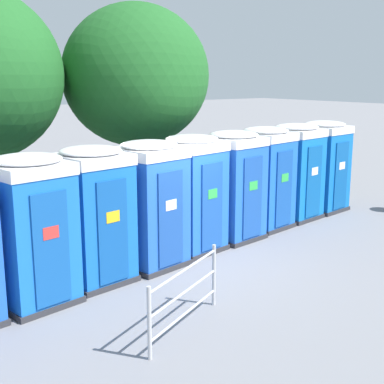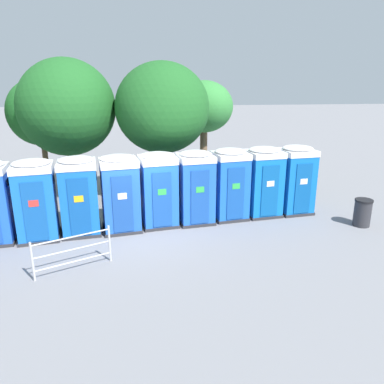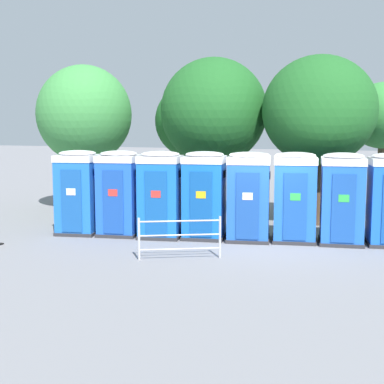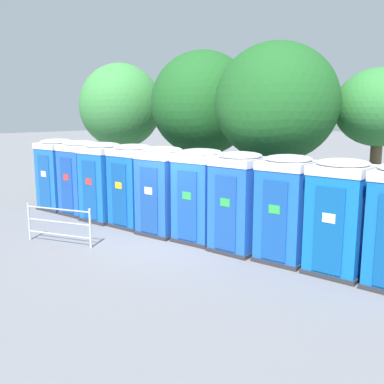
{
  "view_description": "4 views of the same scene",
  "coord_description": "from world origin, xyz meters",
  "px_view_note": "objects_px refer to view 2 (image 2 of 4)",
  "views": [
    {
      "loc": [
        -6.15,
        -8.54,
        3.75
      ],
      "look_at": [
        0.53,
        0.47,
        1.31
      ],
      "focal_mm": 50.0,
      "sensor_mm": 36.0,
      "label": 1
    },
    {
      "loc": [
        0.23,
        -11.67,
        4.87
      ],
      "look_at": [
        1.74,
        0.65,
        1.09
      ],
      "focal_mm": 35.0,
      "sensor_mm": 36.0,
      "label": 2
    },
    {
      "loc": [
        2.72,
        -14.55,
        3.27
      ],
      "look_at": [
        -2.33,
        0.02,
        1.35
      ],
      "focal_mm": 50.0,
      "sensor_mm": 36.0,
      "label": 3
    },
    {
      "loc": [
        9.24,
        -7.71,
        3.57
      ],
      "look_at": [
        0.34,
        0.44,
        1.34
      ],
      "focal_mm": 42.0,
      "sensor_mm": 36.0,
      "label": 4
    }
  ],
  "objects_px": {
    "portapotty_7": "(230,184)",
    "portapotty_9": "(295,179)",
    "street_tree_0": "(204,108)",
    "event_barrier": "(73,251)",
    "portapotty_5": "(158,189)",
    "portapotty_8": "(263,181)",
    "portapotty_6": "(196,187)",
    "street_tree_4": "(162,108)",
    "street_tree_2": "(67,108)",
    "street_tree_1": "(40,112)",
    "portapotty_3": "(79,195)",
    "portapotty_4": "(120,193)",
    "portapotty_2": "(36,200)",
    "trash_can": "(362,213)"
  },
  "relations": [
    {
      "from": "portapotty_2",
      "to": "portapotty_7",
      "type": "relative_size",
      "value": 1.0
    },
    {
      "from": "street_tree_1",
      "to": "portapotty_7",
      "type": "bearing_deg",
      "value": -32.53
    },
    {
      "from": "portapotty_6",
      "to": "street_tree_4",
      "type": "height_order",
      "value": "street_tree_4"
    },
    {
      "from": "portapotty_9",
      "to": "street_tree_0",
      "type": "xyz_separation_m",
      "value": [
        -2.77,
        4.52,
        2.3
      ]
    },
    {
      "from": "portapotty_9",
      "to": "street_tree_1",
      "type": "distance_m",
      "value": 11.19
    },
    {
      "from": "portapotty_6",
      "to": "street_tree_2",
      "type": "height_order",
      "value": "street_tree_2"
    },
    {
      "from": "portapotty_6",
      "to": "street_tree_4",
      "type": "distance_m",
      "value": 3.78
    },
    {
      "from": "portapotty_9",
      "to": "portapotty_8",
      "type": "bearing_deg",
      "value": -173.82
    },
    {
      "from": "street_tree_4",
      "to": "street_tree_2",
      "type": "bearing_deg",
      "value": 171.82
    },
    {
      "from": "portapotty_5",
      "to": "portapotty_7",
      "type": "height_order",
      "value": "same"
    },
    {
      "from": "portapotty_3",
      "to": "portapotty_6",
      "type": "xyz_separation_m",
      "value": [
        3.83,
        0.54,
        0.0
      ]
    },
    {
      "from": "portapotty_7",
      "to": "event_barrier",
      "type": "height_order",
      "value": "portapotty_7"
    },
    {
      "from": "street_tree_0",
      "to": "event_barrier",
      "type": "relative_size",
      "value": 2.58
    },
    {
      "from": "portapotty_2",
      "to": "street_tree_4",
      "type": "bearing_deg",
      "value": 40.44
    },
    {
      "from": "portapotty_7",
      "to": "street_tree_2",
      "type": "distance_m",
      "value": 7.11
    },
    {
      "from": "portapotty_9",
      "to": "trash_can",
      "type": "height_order",
      "value": "portapotty_9"
    },
    {
      "from": "portapotty_5",
      "to": "street_tree_2",
      "type": "xyz_separation_m",
      "value": [
        -3.41,
        3.35,
        2.48
      ]
    },
    {
      "from": "portapotty_4",
      "to": "portapotty_9",
      "type": "bearing_deg",
      "value": 8.79
    },
    {
      "from": "street_tree_2",
      "to": "street_tree_4",
      "type": "distance_m",
      "value": 3.77
    },
    {
      "from": "trash_can",
      "to": "event_barrier",
      "type": "distance_m",
      "value": 9.49
    },
    {
      "from": "portapotty_2",
      "to": "portapotty_4",
      "type": "distance_m",
      "value": 2.58
    },
    {
      "from": "portapotty_8",
      "to": "street_tree_2",
      "type": "height_order",
      "value": "street_tree_2"
    },
    {
      "from": "portapotty_6",
      "to": "street_tree_4",
      "type": "bearing_deg",
      "value": 109.71
    },
    {
      "from": "portapotty_4",
      "to": "portapotty_8",
      "type": "bearing_deg",
      "value": 9.44
    },
    {
      "from": "portapotty_5",
      "to": "street_tree_2",
      "type": "height_order",
      "value": "street_tree_2"
    },
    {
      "from": "portapotty_5",
      "to": "street_tree_1",
      "type": "xyz_separation_m",
      "value": [
        -4.92,
        5.14,
        2.17
      ]
    },
    {
      "from": "portapotty_6",
      "to": "portapotty_8",
      "type": "bearing_deg",
      "value": 9.49
    },
    {
      "from": "portapotty_5",
      "to": "portapotty_6",
      "type": "xyz_separation_m",
      "value": [
        1.29,
        0.12,
        0.0
      ]
    },
    {
      "from": "street_tree_0",
      "to": "street_tree_4",
      "type": "xyz_separation_m",
      "value": [
        -2.02,
        -2.39,
        0.16
      ]
    },
    {
      "from": "street_tree_0",
      "to": "street_tree_2",
      "type": "distance_m",
      "value": 6.05
    },
    {
      "from": "portapotty_5",
      "to": "portapotty_6",
      "type": "distance_m",
      "value": 1.29
    },
    {
      "from": "portapotty_2",
      "to": "portapotty_8",
      "type": "distance_m",
      "value": 7.74
    },
    {
      "from": "portapotty_4",
      "to": "street_tree_1",
      "type": "height_order",
      "value": "street_tree_1"
    },
    {
      "from": "portapotty_7",
      "to": "street_tree_1",
      "type": "xyz_separation_m",
      "value": [
        -7.47,
        4.77,
        2.17
      ]
    },
    {
      "from": "portapotty_3",
      "to": "portapotty_9",
      "type": "bearing_deg",
      "value": 8.16
    },
    {
      "from": "street_tree_0",
      "to": "event_barrier",
      "type": "bearing_deg",
      "value": -119.77
    },
    {
      "from": "portapotty_5",
      "to": "portapotty_7",
      "type": "distance_m",
      "value": 2.58
    },
    {
      "from": "portapotty_6",
      "to": "street_tree_0",
      "type": "relative_size",
      "value": 0.53
    },
    {
      "from": "portapotty_7",
      "to": "portapotty_9",
      "type": "bearing_deg",
      "value": 6.8
    },
    {
      "from": "street_tree_0",
      "to": "portapotty_7",
      "type": "bearing_deg",
      "value": -87.51
    },
    {
      "from": "portapotty_5",
      "to": "portapotty_6",
      "type": "bearing_deg",
      "value": 5.3
    },
    {
      "from": "portapotty_3",
      "to": "street_tree_1",
      "type": "xyz_separation_m",
      "value": [
        -2.37,
        5.56,
        2.17
      ]
    },
    {
      "from": "street_tree_0",
      "to": "street_tree_4",
      "type": "height_order",
      "value": "street_tree_4"
    },
    {
      "from": "portapotty_5",
      "to": "street_tree_0",
      "type": "xyz_separation_m",
      "value": [
        2.34,
        5.21,
        2.3
      ]
    },
    {
      "from": "portapotty_3",
      "to": "portapotty_7",
      "type": "distance_m",
      "value": 5.16
    },
    {
      "from": "portapotty_9",
      "to": "street_tree_2",
      "type": "bearing_deg",
      "value": 162.62
    },
    {
      "from": "portapotty_3",
      "to": "street_tree_4",
      "type": "height_order",
      "value": "street_tree_4"
    },
    {
      "from": "portapotty_3",
      "to": "portapotty_4",
      "type": "relative_size",
      "value": 1.0
    },
    {
      "from": "portapotty_2",
      "to": "portapotty_7",
      "type": "bearing_deg",
      "value": 9.63
    },
    {
      "from": "street_tree_1",
      "to": "trash_can",
      "type": "xyz_separation_m",
      "value": [
        11.84,
        -6.1,
        -2.97
      ]
    }
  ]
}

